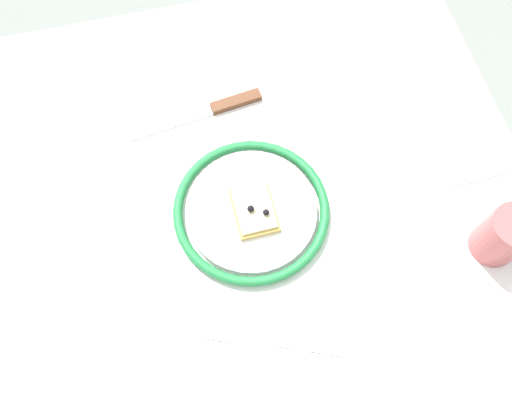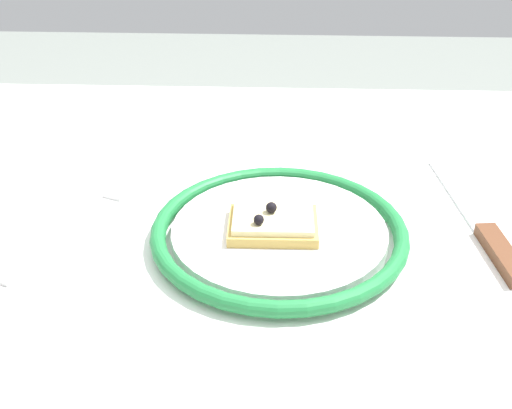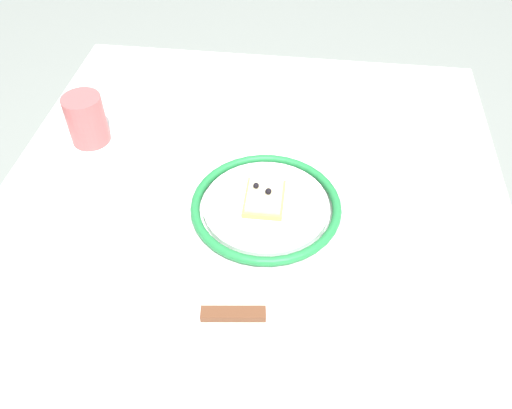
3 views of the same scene
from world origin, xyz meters
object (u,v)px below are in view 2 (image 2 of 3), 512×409
(plate, at_px, (279,233))
(knife, at_px, (489,236))
(pizza_slice_near, at_px, (273,223))
(dining_table, at_px, (258,328))
(fork, at_px, (75,227))

(plate, distance_m, knife, 0.20)
(plate, bearing_deg, pizza_slice_near, -151.23)
(dining_table, relative_size, fork, 4.88)
(dining_table, distance_m, fork, 0.21)
(pizza_slice_near, distance_m, knife, 0.21)
(pizza_slice_near, xyz_separation_m, knife, (0.21, 0.01, -0.02))
(plate, xyz_separation_m, fork, (-0.20, 0.02, -0.01))
(plate, xyz_separation_m, knife, (0.20, 0.01, -0.01))
(knife, xyz_separation_m, fork, (-0.41, 0.00, -0.00))
(pizza_slice_near, height_order, fork, pizza_slice_near)
(pizza_slice_near, xyz_separation_m, fork, (-0.20, 0.02, -0.02))
(plate, height_order, knife, plate)
(plate, relative_size, fork, 1.29)
(dining_table, relative_size, pizza_slice_near, 11.05)
(knife, distance_m, fork, 0.41)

